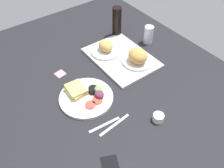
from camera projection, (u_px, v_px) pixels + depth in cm
name	position (u px, v px, depth cm)	size (l,w,h in cm)	color
ground_plane	(106.00, 91.00, 135.44)	(190.00, 150.00, 3.00)	black
serving_tray	(121.00, 58.00, 153.00)	(45.00, 33.00, 1.60)	#B2B2AD
bread_plate_near	(106.00, 48.00, 153.80)	(19.44, 19.44, 8.39)	white
bread_plate_far	(138.00, 57.00, 145.24)	(19.21, 19.21, 10.02)	white
plate_with_salad	(86.00, 95.00, 128.77)	(29.26, 29.26, 5.40)	white
drinking_glass	(148.00, 35.00, 161.90)	(6.26, 6.26, 12.30)	silver
soda_bottle	(117.00, 22.00, 165.09)	(6.40, 6.40, 21.25)	black
espresso_cup	(158.00, 118.00, 117.93)	(5.60, 5.60, 4.00)	silver
fork	(104.00, 125.00, 117.09)	(17.00, 1.40, 0.50)	#B7B7BC
knife	(115.00, 125.00, 117.07)	(19.00, 1.40, 0.50)	#B7B7BC
sticky_note	(60.00, 74.00, 143.36)	(5.60, 5.60, 0.12)	pink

